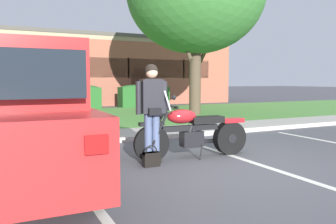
{
  "coord_description": "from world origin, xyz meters",
  "views": [
    {
      "loc": [
        -3.17,
        -4.56,
        1.41
      ],
      "look_at": [
        -0.53,
        0.95,
        0.85
      ],
      "focal_mm": 35.95,
      "sensor_mm": 36.0,
      "label": 1
    }
  ],
  "objects_px": {
    "hedge_center_right": "(144,95)",
    "parked_suv_adjacent": "(5,114)",
    "motorcycle": "(196,131)",
    "rider_person": "(152,106)",
    "handbag": "(151,158)",
    "hedge_center_left": "(73,97)",
    "brick_building": "(54,71)"
  },
  "relations": [
    {
      "from": "hedge_center_right",
      "to": "parked_suv_adjacent",
      "type": "bearing_deg",
      "value": -119.62
    },
    {
      "from": "motorcycle",
      "to": "rider_person",
      "type": "relative_size",
      "value": 1.32
    },
    {
      "from": "handbag",
      "to": "hedge_center_left",
      "type": "xyz_separation_m",
      "value": [
        0.83,
        11.83,
        0.51
      ]
    },
    {
      "from": "handbag",
      "to": "motorcycle",
      "type": "bearing_deg",
      "value": 14.48
    },
    {
      "from": "parked_suv_adjacent",
      "to": "hedge_center_left",
      "type": "xyz_separation_m",
      "value": [
        2.98,
        11.75,
        -0.3
      ]
    },
    {
      "from": "motorcycle",
      "to": "brick_building",
      "type": "distance_m",
      "value": 17.54
    },
    {
      "from": "parked_suv_adjacent",
      "to": "hedge_center_right",
      "type": "xyz_separation_m",
      "value": [
        6.68,
        11.75,
        -0.3
      ]
    },
    {
      "from": "motorcycle",
      "to": "hedge_center_right",
      "type": "xyz_separation_m",
      "value": [
        3.52,
        11.57,
        0.16
      ]
    },
    {
      "from": "parked_suv_adjacent",
      "to": "hedge_center_right",
      "type": "bearing_deg",
      "value": 60.38
    },
    {
      "from": "motorcycle",
      "to": "handbag",
      "type": "height_order",
      "value": "motorcycle"
    },
    {
      "from": "motorcycle",
      "to": "parked_suv_adjacent",
      "type": "height_order",
      "value": "parked_suv_adjacent"
    },
    {
      "from": "hedge_center_right",
      "to": "motorcycle",
      "type": "bearing_deg",
      "value": -106.94
    },
    {
      "from": "rider_person",
      "to": "brick_building",
      "type": "distance_m",
      "value": 17.5
    },
    {
      "from": "parked_suv_adjacent",
      "to": "brick_building",
      "type": "distance_m",
      "value": 17.91
    },
    {
      "from": "motorcycle",
      "to": "handbag",
      "type": "relative_size",
      "value": 6.23
    },
    {
      "from": "parked_suv_adjacent",
      "to": "brick_building",
      "type": "bearing_deg",
      "value": 80.97
    },
    {
      "from": "parked_suv_adjacent",
      "to": "motorcycle",
      "type": "bearing_deg",
      "value": 3.41
    },
    {
      "from": "handbag",
      "to": "brick_building",
      "type": "distance_m",
      "value": 17.84
    },
    {
      "from": "brick_building",
      "to": "rider_person",
      "type": "bearing_deg",
      "value": -91.75
    },
    {
      "from": "handbag",
      "to": "brick_building",
      "type": "xyz_separation_m",
      "value": [
        0.66,
        17.73,
        1.92
      ]
    },
    {
      "from": "hedge_center_right",
      "to": "brick_building",
      "type": "height_order",
      "value": "brick_building"
    },
    {
      "from": "handbag",
      "to": "hedge_center_right",
      "type": "xyz_separation_m",
      "value": [
        4.53,
        11.83,
        0.51
      ]
    },
    {
      "from": "parked_suv_adjacent",
      "to": "hedge_center_left",
      "type": "distance_m",
      "value": 12.13
    },
    {
      "from": "hedge_center_left",
      "to": "parked_suv_adjacent",
      "type": "bearing_deg",
      "value": -104.21
    },
    {
      "from": "handbag",
      "to": "hedge_center_right",
      "type": "bearing_deg",
      "value": 69.02
    },
    {
      "from": "handbag",
      "to": "parked_suv_adjacent",
      "type": "relative_size",
      "value": 0.07
    },
    {
      "from": "brick_building",
      "to": "hedge_center_right",
      "type": "bearing_deg",
      "value": -56.66
    },
    {
      "from": "brick_building",
      "to": "handbag",
      "type": "bearing_deg",
      "value": -92.12
    },
    {
      "from": "hedge_center_right",
      "to": "brick_building",
      "type": "xyz_separation_m",
      "value": [
        -3.88,
        5.9,
        1.42
      ]
    },
    {
      "from": "hedge_center_left",
      "to": "hedge_center_right",
      "type": "bearing_deg",
      "value": 0.0
    },
    {
      "from": "motorcycle",
      "to": "hedge_center_right",
      "type": "bearing_deg",
      "value": 73.06
    },
    {
      "from": "rider_person",
      "to": "hedge_center_right",
      "type": "relative_size",
      "value": 0.64
    }
  ]
}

